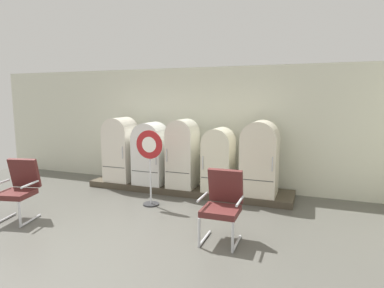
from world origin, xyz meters
name	(u,v)px	position (x,y,z in m)	size (l,w,h in m)	color
ground	(109,250)	(0.00, 0.00, -0.03)	(12.00, 10.00, 0.05)	#51504A
back_wall	(197,127)	(0.00, 3.66, 1.43)	(11.76, 0.12, 2.83)	silver
display_plinth	(187,188)	(0.00, 3.02, 0.07)	(4.69, 0.95, 0.14)	#443C2E
refrigerator_0	(121,147)	(-1.67, 2.91, 0.95)	(0.65, 0.66, 1.52)	silver
refrigerator_1	(151,152)	(-0.85, 2.89, 0.89)	(0.71, 0.63, 1.43)	white
refrigerator_2	(183,151)	(-0.05, 2.89, 0.95)	(0.60, 0.63, 1.52)	silver
refrigerator_3	(219,158)	(0.77, 2.90, 0.86)	(0.61, 0.65, 1.35)	silver
refrigerator_4	(260,156)	(1.64, 2.94, 0.94)	(0.72, 0.72, 1.52)	beige
armchair_left	(19,186)	(-2.13, 0.40, 0.59)	(0.69, 0.74, 1.06)	silver
armchair_right	(223,202)	(1.43, 0.84, 0.59)	(0.60, 0.65, 1.06)	silver
sign_stand	(150,165)	(-0.33, 1.87, 0.81)	(0.56, 0.32, 1.50)	#2D2D30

